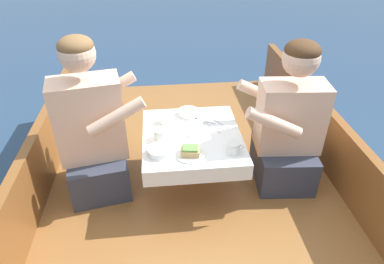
% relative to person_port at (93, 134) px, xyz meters
% --- Properties ---
extents(ground_plane, '(60.00, 60.00, 0.00)m').
position_rel_person_port_xyz_m(ground_plane, '(0.61, -0.03, -0.69)').
color(ground_plane, navy).
extents(boat_deck, '(2.02, 3.10, 0.28)m').
position_rel_person_port_xyz_m(boat_deck, '(0.61, -0.03, -0.55)').
color(boat_deck, brown).
rests_on(boat_deck, ground_plane).
extents(gunwale_port, '(0.06, 3.10, 0.41)m').
position_rel_person_port_xyz_m(gunwale_port, '(-0.37, -0.03, -0.21)').
color(gunwale_port, brown).
rests_on(gunwale_port, boat_deck).
extents(gunwale_starboard, '(0.06, 3.10, 0.41)m').
position_rel_person_port_xyz_m(gunwale_starboard, '(1.59, -0.03, -0.21)').
color(gunwale_starboard, brown).
rests_on(gunwale_starboard, boat_deck).
extents(cockpit_table, '(0.62, 0.69, 0.38)m').
position_rel_person_port_xyz_m(cockpit_table, '(0.61, -0.02, -0.08)').
color(cockpit_table, '#B2B2B7').
rests_on(cockpit_table, boat_deck).
extents(person_port, '(0.57, 0.52, 1.02)m').
position_rel_person_port_xyz_m(person_port, '(0.00, 0.00, 0.00)').
color(person_port, '#333847').
rests_on(person_port, boat_deck).
extents(person_starboard, '(0.55, 0.47, 0.97)m').
position_rel_person_port_xyz_m(person_starboard, '(1.22, -0.05, -0.02)').
color(person_starboard, '#333847').
rests_on(person_starboard, boat_deck).
extents(plate_sandwich, '(0.17, 0.17, 0.01)m').
position_rel_person_port_xyz_m(plate_sandwich, '(0.58, -0.23, -0.03)').
color(plate_sandwich, silver).
rests_on(plate_sandwich, cockpit_table).
extents(plate_bread, '(0.16, 0.16, 0.01)m').
position_rel_person_port_xyz_m(plate_bread, '(0.63, 0.01, -0.03)').
color(plate_bread, silver).
rests_on(plate_bread, cockpit_table).
extents(sandwich, '(0.12, 0.10, 0.05)m').
position_rel_person_port_xyz_m(sandwich, '(0.58, -0.23, -0.00)').
color(sandwich, tan).
rests_on(sandwich, plate_sandwich).
extents(bowl_port_near, '(0.14, 0.14, 0.04)m').
position_rel_person_port_xyz_m(bowl_port_near, '(0.40, -0.20, -0.01)').
color(bowl_port_near, silver).
rests_on(bowl_port_near, cockpit_table).
extents(bowl_starboard_near, '(0.14, 0.14, 0.04)m').
position_rel_person_port_xyz_m(bowl_starboard_near, '(0.61, 0.22, -0.01)').
color(bowl_starboard_near, silver).
rests_on(bowl_starboard_near, cockpit_table).
extents(coffee_cup_port, '(0.11, 0.08, 0.07)m').
position_rel_person_port_xyz_m(coffee_cup_port, '(0.83, -0.23, -0.00)').
color(coffee_cup_port, silver).
rests_on(coffee_cup_port, cockpit_table).
extents(coffee_cup_starboard, '(0.11, 0.08, 0.07)m').
position_rel_person_port_xyz_m(coffee_cup_starboard, '(0.41, -0.05, 0.00)').
color(coffee_cup_starboard, silver).
rests_on(coffee_cup_starboard, cockpit_table).
extents(coffee_cup_center, '(0.10, 0.07, 0.06)m').
position_rel_person_port_xyz_m(coffee_cup_center, '(0.44, 0.14, -0.01)').
color(coffee_cup_center, silver).
rests_on(coffee_cup_center, cockpit_table).
extents(utensil_knife_starboard, '(0.10, 0.15, 0.00)m').
position_rel_person_port_xyz_m(utensil_knife_starboard, '(0.80, 0.10, -0.03)').
color(utensil_knife_starboard, silver).
rests_on(utensil_knife_starboard, cockpit_table).
extents(utensil_spoon_center, '(0.10, 0.15, 0.01)m').
position_rel_person_port_xyz_m(utensil_spoon_center, '(0.73, 0.08, -0.03)').
color(utensil_spoon_center, silver).
rests_on(utensil_spoon_center, cockpit_table).
extents(utensil_spoon_starboard, '(0.15, 0.10, 0.01)m').
position_rel_person_port_xyz_m(utensil_spoon_starboard, '(0.57, -0.03, -0.03)').
color(utensil_spoon_starboard, silver).
rests_on(utensil_spoon_starboard, cockpit_table).
extents(utensil_knife_port, '(0.12, 0.14, 0.00)m').
position_rel_person_port_xyz_m(utensil_knife_port, '(0.50, -0.13, -0.03)').
color(utensil_knife_port, silver).
rests_on(utensil_knife_port, cockpit_table).
extents(utensil_fork_starboard, '(0.15, 0.11, 0.00)m').
position_rel_person_port_xyz_m(utensil_fork_starboard, '(0.69, 0.14, -0.03)').
color(utensil_fork_starboard, silver).
rests_on(utensil_fork_starboard, cockpit_table).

